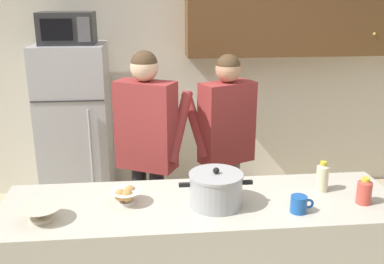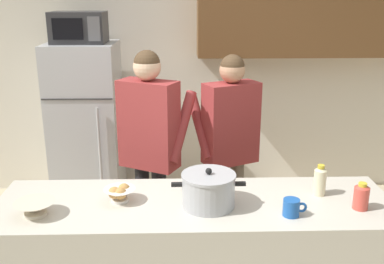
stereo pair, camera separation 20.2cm
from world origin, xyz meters
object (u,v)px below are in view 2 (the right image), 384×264
Objects in this scene: coffee_mug at (292,208)px; bottle_mid_counter at (361,196)px; person_by_sink at (230,134)px; bottle_near_edge at (320,180)px; microwave at (79,27)px; bread_bowl at (120,193)px; cooking_pot at (208,190)px; empty_bowl at (35,208)px; refrigerator at (87,128)px; person_near_pot at (150,135)px.

coffee_mug is 0.41m from bottle_mid_counter.
person_by_sink is 8.69× the size of bottle_near_edge.
microwave is 2.62× the size of bread_bowl.
bottle_near_edge is (1.73, -1.75, -0.76)m from microwave.
cooking_pot reaches higher than bottle_mid_counter.
cooking_pot is at bearing 175.87° from bottle_mid_counter.
empty_bowl is (-0.44, -0.15, -0.01)m from bread_bowl.
bread_bowl is (0.56, -1.81, -0.80)m from microwave.
coffee_mug is (1.51, -2.03, 0.15)m from refrigerator.
empty_bowl is at bearing -179.12° from bottle_mid_counter.
coffee_mug is (1.51, -2.00, -0.80)m from microwave.
refrigerator is 1.99m from empty_bowl.
person_near_pot is at bearing 129.63° from coffee_mug.
bread_bowl is 0.97× the size of bottle_near_edge.
microwave is 3.08× the size of bottle_mid_counter.
microwave reaches higher than bottle_near_edge.
person_near_pot is 0.81m from bread_bowl.
microwave is 2.28m from cooking_pot.
cooking_pot is 0.85m from bottle_mid_counter.
bread_bowl reaches higher than empty_bowl.
empty_bowl is at bearing 178.28° from coffee_mug.
microwave is at bearing 93.57° from empty_bowl.
coffee_mug is 0.69× the size of bottle_near_edge.
empty_bowl is (-0.56, -0.95, -0.09)m from person_near_pot.
empty_bowl is 1.63m from bottle_near_edge.
microwave reaches higher than cooking_pot.
cooking_pot is (1.06, -1.90, 0.20)m from refrigerator.
person_near_pot is 1.28m from bottle_near_edge.
bottle_near_edge is 1.21× the size of bottle_mid_counter.
refrigerator is 2.18m from cooking_pot.
empty_bowl is at bearing -174.64° from cooking_pot.
empty_bowl is at bearing -86.47° from refrigerator.
refrigerator is 0.96× the size of person_near_pot.
coffee_mug is (0.21, -1.12, -0.06)m from person_by_sink.
refrigerator is 3.92× the size of cooking_pot.
bottle_near_edge is at bearing -35.10° from person_near_pot.
refrigerator is at bearing 126.62° from coffee_mug.
coffee_mug is at bearing -16.37° from cooking_pot.
microwave reaches higher than bottle_mid_counter.
bottle_mid_counter is (0.40, 0.07, 0.03)m from coffee_mug.
person_near_pot is 1.54m from bottle_mid_counter.
microwave is 2.63m from coffee_mug.
person_by_sink is 1.22m from bottle_mid_counter.
coffee_mug is 0.34m from bottle_near_edge.
person_by_sink reaches higher than bottle_near_edge.
bottle_mid_counter is (1.79, 0.03, 0.03)m from empty_bowl.
refrigerator is 10.48× the size of bottle_mid_counter.
refrigerator is at bearing 134.39° from bottle_near_edge.
microwave is 2.83m from bottle_mid_counter.
person_near_pot reaches higher than coffee_mug.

